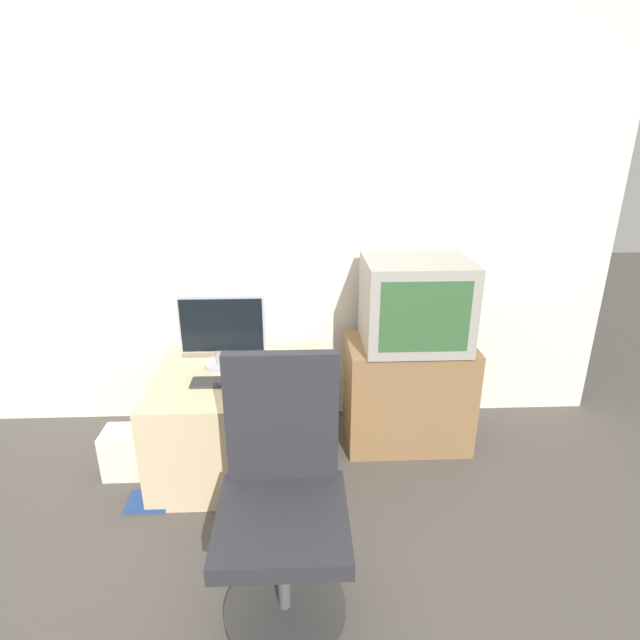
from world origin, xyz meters
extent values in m
plane|color=#4C4742|center=(0.00, 0.00, 0.00)|extent=(12.00, 12.00, 0.00)
cube|color=silver|center=(0.00, 1.32, 1.30)|extent=(4.40, 0.05, 2.60)
cube|color=#CCB289|center=(-0.10, 0.76, 0.29)|extent=(0.93, 0.81, 0.57)
cube|color=olive|center=(0.88, 0.96, 0.33)|extent=(0.73, 0.46, 0.65)
cylinder|color=#B2B2B7|center=(-0.20, 0.87, 0.58)|extent=(0.22, 0.22, 0.02)
cylinder|color=#B2B2B7|center=(-0.20, 0.87, 0.63)|extent=(0.09, 0.09, 0.08)
cube|color=#B2B2B7|center=(-0.20, 0.88, 0.82)|extent=(0.48, 0.01, 0.33)
cube|color=black|center=(-0.20, 0.87, 0.82)|extent=(0.45, 0.02, 0.30)
cube|color=#2D2D2D|center=(-0.18, 0.66, 0.58)|extent=(0.31, 0.12, 0.01)
ellipsoid|color=#4C4C51|center=(0.05, 0.68, 0.59)|extent=(0.07, 0.04, 0.03)
cube|color=gray|center=(0.89, 0.96, 0.90)|extent=(0.58, 0.49, 0.50)
cube|color=#335B33|center=(0.89, 0.72, 0.90)|extent=(0.48, 0.01, 0.39)
cylinder|color=#333333|center=(0.16, -0.22, 0.01)|extent=(0.49, 0.49, 0.03)
cylinder|color=#4C4C51|center=(0.16, -0.22, 0.22)|extent=(0.05, 0.05, 0.38)
cube|color=#28282D|center=(0.16, -0.22, 0.45)|extent=(0.49, 0.49, 0.07)
cube|color=#28282D|center=(0.16, 0.00, 0.76)|extent=(0.44, 0.05, 0.55)
cube|color=beige|center=(-0.73, 0.69, 0.14)|extent=(0.27, 0.19, 0.27)
cube|color=navy|center=(-0.57, 0.43, 0.01)|extent=(0.21, 0.15, 0.02)
camera|label=1|loc=(0.24, -1.70, 1.81)|focal=28.00mm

